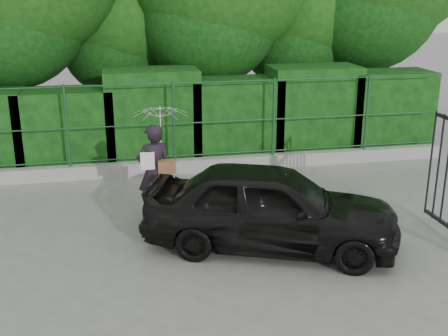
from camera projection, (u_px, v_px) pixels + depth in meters
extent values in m
plane|color=gray|center=(183.00, 266.00, 8.54)|extent=(80.00, 80.00, 0.00)
cube|color=#9E9E99|center=(157.00, 168.00, 12.69)|extent=(14.00, 0.25, 0.30)
cylinder|color=#1A4424|center=(67.00, 126.00, 12.01)|extent=(0.06, 0.06, 1.80)
cylinder|color=#1A4424|center=(174.00, 122.00, 12.44)|extent=(0.06, 0.06, 1.80)
cylinder|color=#1A4424|center=(274.00, 117.00, 12.87)|extent=(0.06, 0.06, 1.80)
cylinder|color=#1A4424|center=(367.00, 113.00, 13.30)|extent=(0.06, 0.06, 1.80)
cylinder|color=#1A4424|center=(157.00, 157.00, 12.61)|extent=(13.60, 0.03, 0.03)
cylinder|color=#1A4424|center=(156.00, 125.00, 12.38)|extent=(13.60, 0.03, 0.03)
cylinder|color=#1A4424|center=(154.00, 84.00, 12.10)|extent=(13.60, 0.03, 0.03)
cube|color=black|center=(66.00, 129.00, 13.01)|extent=(2.20, 1.20, 1.83)
cube|color=black|center=(152.00, 116.00, 13.33)|extent=(2.20, 1.20, 2.23)
cube|color=black|center=(234.00, 118.00, 13.74)|extent=(2.20, 1.20, 1.95)
cube|color=black|center=(312.00, 110.00, 14.08)|extent=(2.20, 1.20, 2.20)
cube|color=black|center=(386.00, 110.00, 14.48)|extent=(2.20, 1.20, 2.02)
cylinder|color=black|center=(25.00, 62.00, 14.00)|extent=(0.36, 0.36, 4.50)
cylinder|color=black|center=(126.00, 77.00, 15.87)|extent=(0.36, 0.36, 3.25)
sphere|color=#14470F|center=(122.00, 5.00, 15.27)|extent=(3.90, 3.90, 3.90)
cylinder|color=black|center=(219.00, 61.00, 15.25)|extent=(0.36, 0.36, 4.25)
cylinder|color=black|center=(298.00, 69.00, 16.49)|extent=(0.36, 0.36, 3.50)
cylinder|color=black|center=(369.00, 47.00, 16.30)|extent=(0.36, 0.36, 4.75)
cylinder|color=black|center=(446.00, 172.00, 9.54)|extent=(0.04, 0.04, 1.90)
cylinder|color=black|center=(438.00, 167.00, 9.78)|extent=(0.04, 0.04, 1.90)
cylinder|color=black|center=(431.00, 163.00, 10.01)|extent=(0.04, 0.04, 1.90)
imported|color=black|center=(154.00, 171.00, 10.13)|extent=(0.72, 0.55, 1.75)
imported|color=white|center=(161.00, 131.00, 9.98)|extent=(0.99, 1.01, 0.90)
cube|color=brown|center=(167.00, 167.00, 10.07)|extent=(0.32, 0.15, 0.24)
cube|color=white|center=(147.00, 161.00, 9.92)|extent=(0.25, 0.02, 0.32)
imported|color=black|center=(271.00, 207.00, 8.98)|extent=(4.38, 3.02, 1.39)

